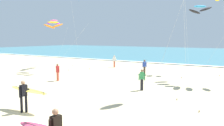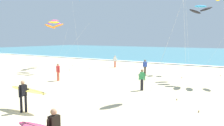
{
  "view_description": "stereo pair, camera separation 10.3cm",
  "coord_description": "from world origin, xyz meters",
  "px_view_note": "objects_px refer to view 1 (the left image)",
  "views": [
    {
      "loc": [
        8.36,
        -6.97,
        3.92
      ],
      "look_at": [
        -0.55,
        7.02,
        2.14
      ],
      "focal_mm": 37.77,
      "sensor_mm": 36.0,
      "label": 1
    },
    {
      "loc": [
        8.45,
        -6.91,
        3.92
      ],
      "look_at": [
        -0.55,
        7.02,
        2.14
      ],
      "focal_mm": 37.77,
      "sensor_mm": 36.0,
      "label": 2
    }
  ],
  "objects_px": {
    "kite_arc_rose_mid": "(54,22)",
    "bystander_green_top": "(142,80)",
    "kite_arc_golden_extra": "(53,25)",
    "bystander_blue_top": "(144,67)",
    "surfer_lead": "(26,92)",
    "bystander_white_top": "(114,61)",
    "kite_arc_cobalt_high": "(200,9)",
    "bystander_red_top": "(58,72)"
  },
  "relations": [
    {
      "from": "kite_arc_golden_extra",
      "to": "bystander_white_top",
      "type": "xyz_separation_m",
      "value": [
        3.68,
        7.24,
        -4.57
      ]
    },
    {
      "from": "surfer_lead",
      "to": "kite_arc_cobalt_high",
      "type": "distance_m",
      "value": 16.53
    },
    {
      "from": "surfer_lead",
      "to": "bystander_red_top",
      "type": "distance_m",
      "value": 9.01
    },
    {
      "from": "bystander_blue_top",
      "to": "bystander_green_top",
      "type": "height_order",
      "value": "same"
    },
    {
      "from": "surfer_lead",
      "to": "bystander_green_top",
      "type": "relative_size",
      "value": 1.65
    },
    {
      "from": "kite_arc_rose_mid",
      "to": "kite_arc_golden_extra",
      "type": "bearing_deg",
      "value": -45.15
    },
    {
      "from": "kite_arc_rose_mid",
      "to": "bystander_green_top",
      "type": "bearing_deg",
      "value": -21.52
    },
    {
      "from": "kite_arc_golden_extra",
      "to": "bystander_blue_top",
      "type": "xyz_separation_m",
      "value": [
        9.63,
        3.83,
        -4.57
      ]
    },
    {
      "from": "kite_arc_rose_mid",
      "to": "bystander_white_top",
      "type": "bearing_deg",
      "value": 35.41
    },
    {
      "from": "bystander_blue_top",
      "to": "bystander_green_top",
      "type": "distance_m",
      "value": 7.84
    },
    {
      "from": "kite_arc_golden_extra",
      "to": "bystander_green_top",
      "type": "distance_m",
      "value": 13.94
    },
    {
      "from": "kite_arc_cobalt_high",
      "to": "bystander_red_top",
      "type": "bearing_deg",
      "value": -145.88
    },
    {
      "from": "surfer_lead",
      "to": "bystander_blue_top",
      "type": "height_order",
      "value": "surfer_lead"
    },
    {
      "from": "bystander_red_top",
      "to": "bystander_white_top",
      "type": "bearing_deg",
      "value": 94.48
    },
    {
      "from": "bystander_green_top",
      "to": "bystander_red_top",
      "type": "relative_size",
      "value": 1.0
    },
    {
      "from": "surfer_lead",
      "to": "kite_arc_golden_extra",
      "type": "bearing_deg",
      "value": 130.74
    },
    {
      "from": "bystander_blue_top",
      "to": "surfer_lead",
      "type": "bearing_deg",
      "value": -89.57
    },
    {
      "from": "bystander_blue_top",
      "to": "bystander_green_top",
      "type": "bearing_deg",
      "value": -66.72
    },
    {
      "from": "surfer_lead",
      "to": "kite_arc_rose_mid",
      "type": "bearing_deg",
      "value": 131.57
    },
    {
      "from": "bystander_blue_top",
      "to": "bystander_red_top",
      "type": "height_order",
      "value": "same"
    },
    {
      "from": "kite_arc_rose_mid",
      "to": "kite_arc_golden_extra",
      "type": "xyz_separation_m",
      "value": [
        2.69,
        -2.71,
        -0.56
      ]
    },
    {
      "from": "kite_arc_rose_mid",
      "to": "kite_arc_cobalt_high",
      "type": "bearing_deg",
      "value": 1.88
    },
    {
      "from": "kite_arc_rose_mid",
      "to": "bystander_blue_top",
      "type": "height_order",
      "value": "kite_arc_rose_mid"
    },
    {
      "from": "kite_arc_cobalt_high",
      "to": "bystander_white_top",
      "type": "bearing_deg",
      "value": 161.16
    },
    {
      "from": "bystander_green_top",
      "to": "bystander_white_top",
      "type": "bearing_deg",
      "value": 130.44
    },
    {
      "from": "kite_arc_cobalt_high",
      "to": "bystander_red_top",
      "type": "height_order",
      "value": "kite_arc_cobalt_high"
    },
    {
      "from": "kite_arc_rose_mid",
      "to": "bystander_green_top",
      "type": "relative_size",
      "value": 3.94
    },
    {
      "from": "kite_arc_rose_mid",
      "to": "bystander_white_top",
      "type": "relative_size",
      "value": 3.94
    },
    {
      "from": "kite_arc_golden_extra",
      "to": "surfer_lead",
      "type": "bearing_deg",
      "value": -49.26
    },
    {
      "from": "surfer_lead",
      "to": "bystander_white_top",
      "type": "relative_size",
      "value": 1.65
    },
    {
      "from": "surfer_lead",
      "to": "kite_arc_rose_mid",
      "type": "xyz_separation_m",
      "value": [
        -12.43,
        14.02,
        4.89
      ]
    },
    {
      "from": "surfer_lead",
      "to": "bystander_red_top",
      "type": "xyz_separation_m",
      "value": [
        -5.18,
        7.37,
        -0.24
      ]
    },
    {
      "from": "surfer_lead",
      "to": "bystander_green_top",
      "type": "xyz_separation_m",
      "value": [
        2.99,
        7.94,
        -0.24
      ]
    },
    {
      "from": "bystander_white_top",
      "to": "kite_arc_rose_mid",
      "type": "bearing_deg",
      "value": -144.59
    },
    {
      "from": "kite_arc_cobalt_high",
      "to": "bystander_white_top",
      "type": "height_order",
      "value": "kite_arc_cobalt_high"
    },
    {
      "from": "bystander_white_top",
      "to": "bystander_green_top",
      "type": "distance_m",
      "value": 13.95
    },
    {
      "from": "kite_arc_cobalt_high",
      "to": "bystander_green_top",
      "type": "height_order",
      "value": "kite_arc_cobalt_high"
    },
    {
      "from": "kite_arc_cobalt_high",
      "to": "bystander_white_top",
      "type": "relative_size",
      "value": 4.3
    },
    {
      "from": "surfer_lead",
      "to": "kite_arc_golden_extra",
      "type": "xyz_separation_m",
      "value": [
        -9.74,
        11.31,
        4.33
      ]
    },
    {
      "from": "bystander_green_top",
      "to": "bystander_blue_top",
      "type": "bearing_deg",
      "value": 113.28
    },
    {
      "from": "bystander_blue_top",
      "to": "kite_arc_rose_mid",
      "type": "bearing_deg",
      "value": -174.8
    },
    {
      "from": "bystander_red_top",
      "to": "bystander_green_top",
      "type": "bearing_deg",
      "value": 4.0
    }
  ]
}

